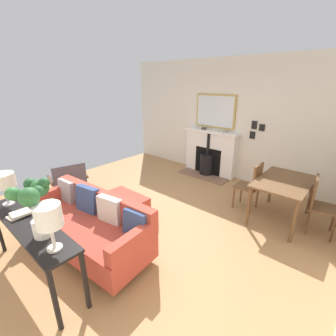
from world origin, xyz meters
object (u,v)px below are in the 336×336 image
Objects in this scene: potted_plant at (35,201)px; dining_chair_near_fireplace at (252,183)px; console_table at (30,230)px; sofa at (89,225)px; armchair_accent at (69,179)px; dining_table at (284,186)px; fireplace at (210,155)px; book_stack at (20,214)px; dining_chair_by_back_wall at (319,201)px; mantel_bowl_near at (204,128)px; mantel_bowl_far at (225,131)px; ottoman at (124,204)px; table_lamp_far_end at (49,217)px; table_lamp_near_end at (3,181)px.

dining_chair_near_fireplace is at bearing 164.03° from potted_plant.
console_table is 0.61m from potted_plant.
armchair_accent is at bearing -108.58° from sofa.
fireplace is at bearing -117.58° from dining_table.
dining_chair_by_back_wall is (-3.21, 2.56, -0.23)m from book_stack.
potted_plant is 0.68× the size of dining_chair_by_back_wall.
dining_table is 1.30× the size of dining_chair_near_fireplace.
mantel_bowl_near is 4.35m from book_stack.
dining_table is at bearing 62.42° from fireplace.
fireplace is at bearing -176.61° from console_table.
mantel_bowl_near is 0.11× the size of dining_table.
mantel_bowl_far is 4.36m from console_table.
dining_table is 1.28× the size of dining_chair_by_back_wall.
book_stack is (1.56, 0.07, 0.54)m from ottoman.
armchair_accent is 4.40m from dining_chair_by_back_wall.
dining_chair_by_back_wall is (1.12, 2.81, -0.60)m from mantel_bowl_near.
ottoman is 1.64m from console_table.
sofa is at bearing -35.82° from dining_table.
potted_plant is (4.32, 0.85, 0.02)m from mantel_bowl_near.
fireplace reaches higher than dining_chair_by_back_wall.
dining_chair_by_back_wall is at bearing 136.96° from sofa.
armchair_accent is at bearing -56.00° from dining_chair_near_fireplace.
table_lamp_far_end is at bearing 61.08° from armchair_accent.
fireplace is at bearing -171.82° from potted_plant.
dining_chair_near_fireplace is (1.11, 1.77, -0.61)m from mantel_bowl_near.
table_lamp_near_end is at bearing -90.00° from console_table.
dining_chair_by_back_wall is at bearing 68.25° from mantel_bowl_near.
armchair_accent is at bearing -118.92° from table_lamp_far_end.
armchair_accent reaches higher than dining_table.
book_stack is (0.01, -0.60, -0.38)m from potted_plant.
mantel_bowl_far is 0.15× the size of ottoman.
console_table is at bearing 0.55° from sofa.
book_stack is (0.00, -0.24, 0.11)m from console_table.
mantel_bowl_far reaches higher than fireplace.
dining_table is 0.53m from dining_chair_near_fireplace.
book_stack is (4.33, 0.25, -0.37)m from mantel_bowl_near.
sofa is at bearing 3.95° from fireplace.
book_stack is at bearing -38.61° from dining_chair_by_back_wall.
sofa is 2.49× the size of ottoman.
book_stack is (0.00, -0.89, -0.32)m from table_lamp_far_end.
dining_chair_by_back_wall reaches higher than ottoman.
potted_plant is at bearing -24.12° from dining_table.
ottoman is at bearing -57.85° from dining_chair_by_back_wall.
mantel_bowl_far is 4.36m from book_stack.
potted_plant is (1.55, 0.67, 0.93)m from ottoman.
mantel_bowl_far reaches higher than dining_table.
table_lamp_near_end reaches higher than armchair_accent.
fireplace is 5.32× the size of book_stack.
table_lamp_near_end is 0.47× the size of dining_chair_near_fireplace.
sofa is 2.53× the size of armchair_accent.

